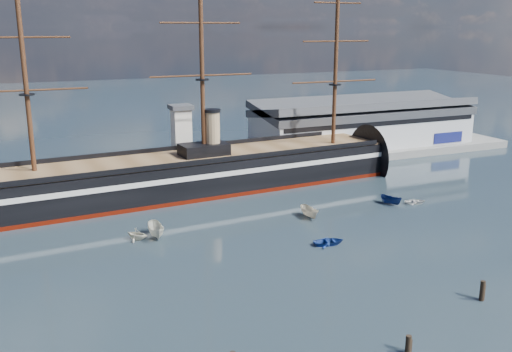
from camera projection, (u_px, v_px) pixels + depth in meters
name	position (u px, v px, depth m)	size (l,w,h in m)	color
ground	(219.00, 220.00, 104.46)	(600.00, 600.00, 0.00)	#22313B
quay	(207.00, 171.00, 140.23)	(180.00, 18.00, 2.00)	slate
warehouse	(363.00, 123.00, 160.47)	(63.00, 21.00, 11.60)	#B7BABC
quay_tower	(182.00, 136.00, 132.37)	(5.00, 5.00, 15.00)	silver
warship	(188.00, 174.00, 121.26)	(113.39, 22.23, 53.94)	black
motorboat_a	(157.00, 237.00, 95.82)	(7.37, 2.70, 2.95)	beige
motorboat_b	(329.00, 245.00, 92.66)	(3.18, 1.27, 1.48)	navy
motorboat_c	(310.00, 218.00, 105.66)	(6.47, 2.37, 2.59)	beige
motorboat_d	(137.00, 240.00, 94.72)	(6.21, 2.69, 2.28)	beige
motorboat_e	(415.00, 204.00, 114.22)	(2.59, 1.04, 1.21)	silver
motorboat_f	(391.00, 204.00, 113.59)	(5.60, 2.05, 2.24)	navy
piling_near_right	(481.00, 300.00, 73.70)	(0.64, 0.64, 3.43)	black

